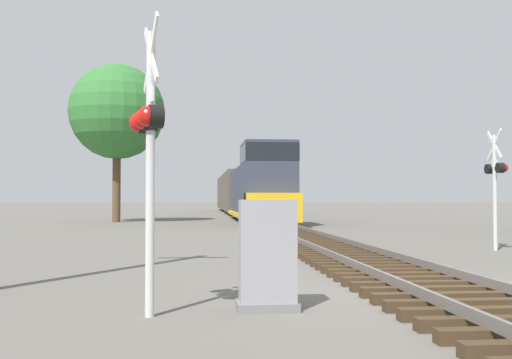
{
  "coord_description": "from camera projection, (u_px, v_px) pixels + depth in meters",
  "views": [
    {
      "loc": [
        -3.83,
        -9.52,
        1.57
      ],
      "look_at": [
        -2.2,
        7.43,
        2.09
      ],
      "focal_mm": 42.0,
      "sensor_mm": 36.0,
      "label": 1
    }
  ],
  "objects": [
    {
      "name": "ground_plane",
      "position": [
        433.0,
        293.0,
        9.79
      ],
      "size": [
        400.0,
        400.0,
        0.0
      ],
      "primitive_type": "plane",
      "color": "#666059"
    },
    {
      "name": "rail_track_bed",
      "position": [
        433.0,
        285.0,
        9.79
      ],
      "size": [
        2.6,
        160.0,
        0.31
      ],
      "color": "#42301E",
      "rests_on": "ground"
    },
    {
      "name": "freight_train",
      "position": [
        241.0,
        192.0,
        54.71
      ],
      "size": [
        2.88,
        50.4,
        4.62
      ],
      "color": "#33384C",
      "rests_on": "ground"
    },
    {
      "name": "crossing_signal_near",
      "position": [
        148.0,
        134.0,
        7.92
      ],
      "size": [
        0.53,
        1.01,
        3.94
      ],
      "rotation": [
        0.0,
        0.0,
        -1.31
      ],
      "color": "silver",
      "rests_on": "ground"
    },
    {
      "name": "crossing_signal_far",
      "position": [
        496.0,
        176.0,
        17.75
      ],
      "size": [
        0.34,
        1.0,
        3.6
      ],
      "rotation": [
        0.0,
        0.0,
        1.55
      ],
      "color": "silver",
      "rests_on": "ground"
    },
    {
      "name": "relay_cabinet",
      "position": [
        267.0,
        256.0,
        8.36
      ],
      "size": [
        0.86,
        0.55,
        1.54
      ],
      "color": "slate",
      "rests_on": "ground"
    },
    {
      "name": "tree_mid_background",
      "position": [
        117.0,
        112.0,
        38.62
      ],
      "size": [
        6.13,
        6.13,
        10.19
      ],
      "color": "brown",
      "rests_on": "ground"
    }
  ]
}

